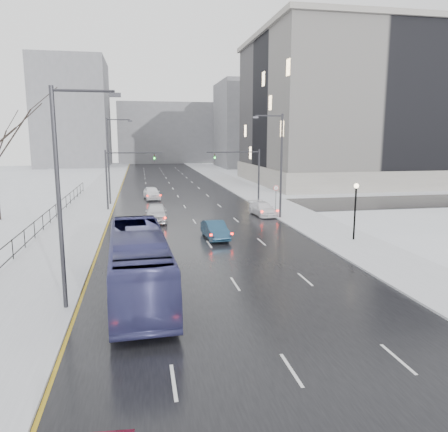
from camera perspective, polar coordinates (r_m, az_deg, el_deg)
road at (r=60.72m, az=-6.20°, el=2.81°), size 16.00×150.00×0.04m
cross_road at (r=48.89m, az=-5.03°, el=1.02°), size 130.00×10.00×0.04m
sidewalk_left at (r=60.78m, az=-16.12°, el=2.53°), size 5.00×150.00×0.16m
sidewalk_right at (r=62.43m, az=3.47°, el=3.11°), size 5.00×150.00×0.16m
park_strip at (r=62.39m, az=-24.84°, el=2.15°), size 14.00×150.00×0.12m
iron_fence at (r=31.87m, az=-25.44°, el=-3.33°), size 0.06×70.00×1.30m
streetlight_r_mid at (r=42.13m, az=7.20°, el=7.16°), size 2.95×0.25×10.00m
streetlight_l_near at (r=20.41m, az=-20.22°, el=3.35°), size 2.95×0.25×10.00m
streetlight_l_far at (r=52.17m, az=-14.63°, el=7.50°), size 2.95×0.25×10.00m
lamppost_r_mid at (r=34.29m, az=16.79°, el=1.60°), size 0.36×0.36×4.28m
mast_signal_right at (r=49.67m, az=3.37°, el=5.94°), size 6.10×0.33×6.50m
mast_signal_left at (r=48.22m, az=-13.84°, el=5.53°), size 6.10×0.33×6.50m
no_uturn_sign at (r=46.53m, az=6.80°, el=3.35°), size 0.60×0.06×2.70m
civic_building at (r=82.36m, az=18.52°, el=12.10°), size 41.00×31.00×24.80m
bldg_far_right at (r=119.65m, az=5.20°, el=11.75°), size 24.00×20.00×22.00m
bldg_far_left at (r=126.34m, az=-19.11°, el=12.52°), size 18.00×22.00×28.00m
bldg_far_center at (r=140.30m, az=-7.36°, el=10.67°), size 30.00×18.00×18.00m
bus at (r=22.23m, az=-11.06°, el=-6.09°), size 3.25×11.80×3.26m
sedan_center_near at (r=41.39m, az=-8.85°, el=0.45°), size 2.19×4.99×1.67m
sedan_right_near at (r=34.01m, az=-1.17°, el=-1.81°), size 1.80×4.31×1.39m
sedan_right_far at (r=44.21m, az=5.10°, el=0.93°), size 2.30×4.74×1.33m
sedan_center_far at (r=56.43m, az=-9.42°, el=3.00°), size 2.33×4.85×1.60m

